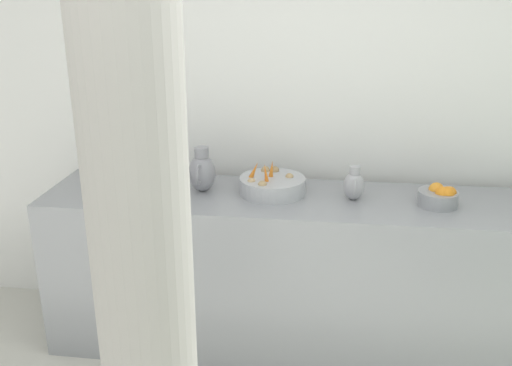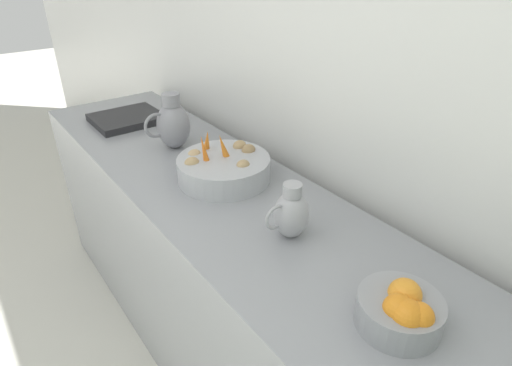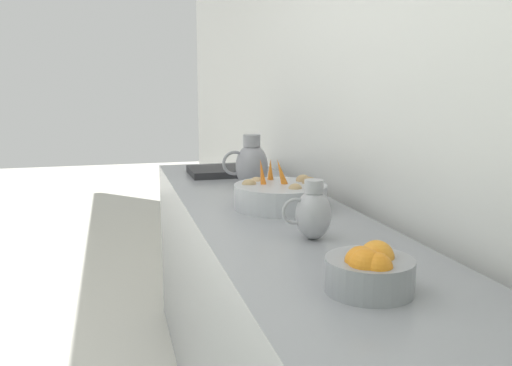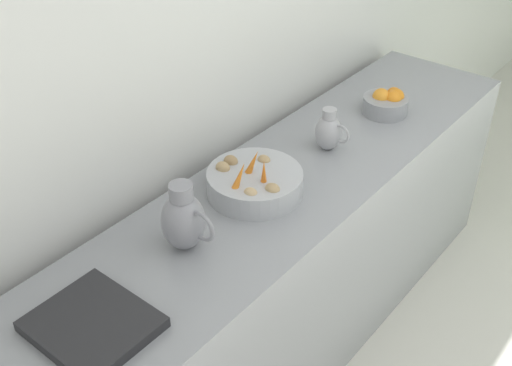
# 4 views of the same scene
# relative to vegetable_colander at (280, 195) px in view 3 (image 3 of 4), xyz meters

# --- Properties ---
(tile_wall_left) EXTENTS (0.10, 9.38, 3.00)m
(tile_wall_left) POSITION_rel_vegetable_colander_xyz_m (-0.37, 0.65, 0.52)
(tile_wall_left) COLOR white
(tile_wall_left) RESTS_ON ground_plane
(prep_counter) EXTENTS (0.63, 2.82, 0.94)m
(prep_counter) POSITION_rel_vegetable_colander_xyz_m (0.05, 0.15, -0.52)
(prep_counter) COLOR gray
(prep_counter) RESTS_ON ground_plane
(vegetable_colander) EXTENTS (0.37, 0.37, 0.20)m
(vegetable_colander) POSITION_rel_vegetable_colander_xyz_m (0.00, 0.00, 0.00)
(vegetable_colander) COLOR #ADAFB5
(vegetable_colander) RESTS_ON prep_counter
(orange_bowl) EXTENTS (0.21, 0.21, 0.12)m
(orange_bowl) POSITION_rel_vegetable_colander_xyz_m (0.07, 0.89, 0.00)
(orange_bowl) COLOR gray
(orange_bowl) RESTS_ON prep_counter
(metal_pitcher_tall) EXTENTS (0.21, 0.15, 0.25)m
(metal_pitcher_tall) POSITION_rel_vegetable_colander_xyz_m (0.02, -0.39, 0.07)
(metal_pitcher_tall) COLOR gray
(metal_pitcher_tall) RESTS_ON prep_counter
(metal_pitcher_short) EXTENTS (0.16, 0.11, 0.19)m
(metal_pitcher_short) POSITION_rel_vegetable_colander_xyz_m (0.04, 0.45, 0.04)
(metal_pitcher_short) COLOR #A3A3A8
(metal_pitcher_short) RESTS_ON prep_counter
(counter_sink_basin) EXTENTS (0.34, 0.30, 0.04)m
(counter_sink_basin) POSITION_rel_vegetable_colander_xyz_m (0.07, -0.83, -0.03)
(counter_sink_basin) COLOR #232326
(counter_sink_basin) RESTS_ON prep_counter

